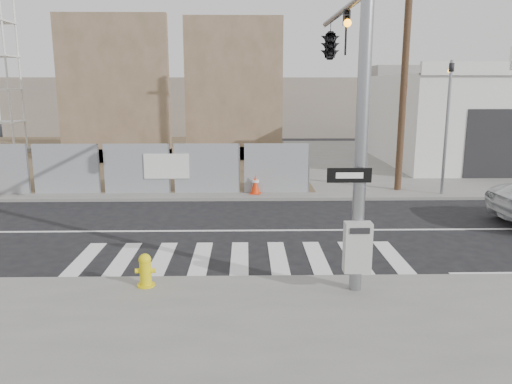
{
  "coord_description": "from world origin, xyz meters",
  "views": [
    {
      "loc": [
        0.18,
        -14.76,
        4.39
      ],
      "look_at": [
        0.46,
        -0.85,
        1.4
      ],
      "focal_mm": 35.0,
      "sensor_mm": 36.0,
      "label": 1
    }
  ],
  "objects_px": {
    "signal_pole": "(339,69)",
    "fire_hydrant": "(145,270)",
    "traffic_cone_d": "(255,184)",
    "auto_shop": "(494,119)",
    "traffic_cone_c": "(83,183)"
  },
  "relations": [
    {
      "from": "traffic_cone_c",
      "to": "traffic_cone_d",
      "type": "distance_m",
      "value": 7.04
    },
    {
      "from": "auto_shop",
      "to": "traffic_cone_c",
      "type": "bearing_deg",
      "value": -159.42
    },
    {
      "from": "auto_shop",
      "to": "traffic_cone_d",
      "type": "bearing_deg",
      "value": -148.72
    },
    {
      "from": "auto_shop",
      "to": "traffic_cone_d",
      "type": "height_order",
      "value": "auto_shop"
    },
    {
      "from": "traffic_cone_c",
      "to": "traffic_cone_d",
      "type": "xyz_separation_m",
      "value": [
        7.02,
        -0.48,
        0.03
      ]
    },
    {
      "from": "fire_hydrant",
      "to": "traffic_cone_c",
      "type": "xyz_separation_m",
      "value": [
        -4.48,
        9.82,
        -0.0
      ]
    },
    {
      "from": "signal_pole",
      "to": "traffic_cone_d",
      "type": "distance_m",
      "value": 8.29
    },
    {
      "from": "signal_pole",
      "to": "traffic_cone_c",
      "type": "bearing_deg",
      "value": 140.81
    },
    {
      "from": "auto_shop",
      "to": "traffic_cone_d",
      "type": "xyz_separation_m",
      "value": [
        -13.46,
        -8.18,
        -2.03
      ]
    },
    {
      "from": "signal_pole",
      "to": "auto_shop",
      "type": "height_order",
      "value": "signal_pole"
    },
    {
      "from": "auto_shop",
      "to": "fire_hydrant",
      "type": "height_order",
      "value": "auto_shop"
    },
    {
      "from": "signal_pole",
      "to": "fire_hydrant",
      "type": "distance_m",
      "value": 6.71
    },
    {
      "from": "fire_hydrant",
      "to": "traffic_cone_d",
      "type": "distance_m",
      "value": 9.68
    },
    {
      "from": "auto_shop",
      "to": "fire_hydrant",
      "type": "distance_m",
      "value": 23.81
    },
    {
      "from": "signal_pole",
      "to": "auto_shop",
      "type": "xyz_separation_m",
      "value": [
        11.5,
        15.01,
        -2.25
      ]
    }
  ]
}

